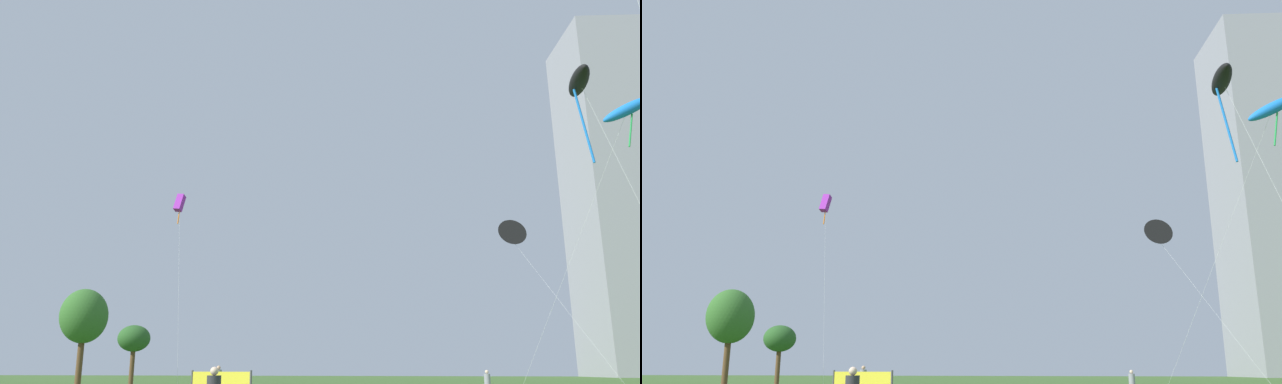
# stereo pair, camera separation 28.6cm
# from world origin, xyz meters

# --- Properties ---
(person_standing_0) EXTENTS (0.35, 0.35, 1.57)m
(person_standing_0) POSITION_xyz_m (7.37, 19.87, 0.91)
(person_standing_0) COLOR tan
(person_standing_0) RESTS_ON ground
(person_standing_2) EXTENTS (0.40, 0.40, 1.82)m
(person_standing_2) POSITION_xyz_m (-8.78, 20.12, 1.05)
(person_standing_2) COLOR #3F593F
(person_standing_2) RESTS_ON ground
(kite_flying_0) EXTENTS (3.21, 4.86, 17.01)m
(kite_flying_0) POSITION_xyz_m (-18.32, 33.21, 16.08)
(kite_flying_0) COLOR silver
(kite_flying_0) RESTS_ON ground
(kite_flying_2) EXTENTS (7.60, 11.74, 14.11)m
(kite_flying_2) POSITION_xyz_m (10.51, 38.13, 12.67)
(kite_flying_2) COLOR silver
(kite_flying_2) RESTS_ON ground
(kite_flying_3) EXTENTS (8.97, 4.64, 17.63)m
(kite_flying_3) POSITION_xyz_m (16.60, 20.09, 16.60)
(kite_flying_3) COLOR silver
(kite_flying_3) RESTS_ON ground
(kite_flying_4) EXTENTS (4.03, 4.08, 13.95)m
(kite_flying_4) POSITION_xyz_m (11.66, 7.93, 13.31)
(kite_flying_4) COLOR silver
(kite_flying_4) RESTS_ON ground
(park_tree_0) EXTENTS (2.39, 2.39, 4.80)m
(park_tree_0) POSITION_xyz_m (-17.90, 25.99, 3.75)
(park_tree_0) COLOR brown
(park_tree_0) RESTS_ON ground
(park_tree_1) EXTENTS (3.92, 3.92, 8.15)m
(park_tree_1) POSITION_xyz_m (-24.82, 29.99, 5.84)
(park_tree_1) COLOR brown
(park_tree_1) RESTS_ON ground
(distant_highrise_0) EXTENTS (25.77, 25.40, 77.00)m
(distant_highrise_0) POSITION_xyz_m (42.83, 129.15, 38.50)
(distant_highrise_0) COLOR #939399
(distant_highrise_0) RESTS_ON ground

